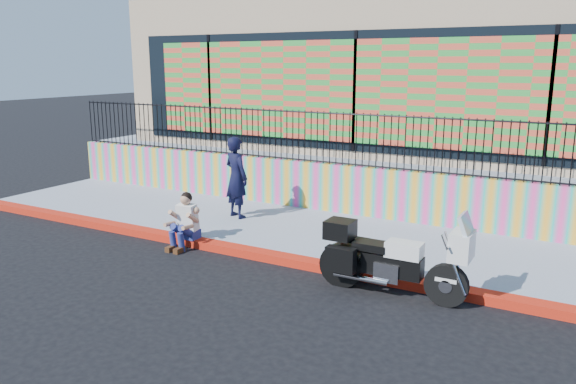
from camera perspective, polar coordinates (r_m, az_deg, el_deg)
The scene contains 10 objects.
ground at distance 10.38m, azimuth -2.38°, elevation -6.84°, with size 90.00×90.00×0.00m, color black.
red_curb at distance 10.35m, azimuth -2.39°, elevation -6.45°, with size 16.00×0.30×0.15m, color #B4170C.
sidewalk at distance 11.72m, azimuth 1.82°, elevation -4.10°, with size 16.00×3.00×0.15m, color gray.
mural_wall at distance 12.96m, azimuth 5.07°, elevation 0.38°, with size 16.00×0.20×1.10m, color #FB429B.
metal_fence at distance 12.76m, azimuth 5.18°, elevation 5.43°, with size 15.80×0.04×1.20m, color black, non-canonical shape.
elevated_platform at distance 17.67m, azimuth 11.83°, elevation 3.29°, with size 16.00×10.00×1.25m, color gray.
storefront_building at distance 17.23m, azimuth 12.02°, elevation 11.82°, with size 14.00×8.06×4.00m.
police_motorcycle at distance 8.80m, azimuth 10.30°, elevation -6.56°, with size 2.32×0.77×1.44m.
police_officer at distance 12.43m, azimuth -5.27°, elevation 1.50°, with size 0.66×0.43×1.81m, color black.
seated_man at distance 11.02m, azimuth -10.62°, elevation -3.40°, with size 0.54×0.71×1.06m.
Camera 1 is at (5.10, -8.32, 3.52)m, focal length 35.00 mm.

